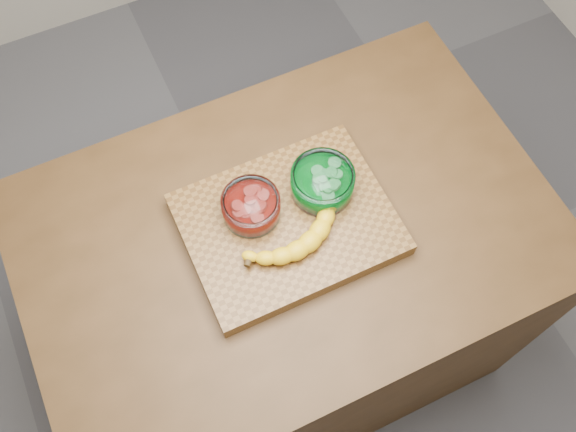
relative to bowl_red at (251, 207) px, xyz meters
name	(u,v)px	position (x,y,z in m)	size (l,w,h in m)	color
ground	(288,339)	(0.06, -0.05, -0.97)	(3.50, 3.50, 0.00)	#5B5A5F
counter	(288,296)	(0.06, -0.05, -0.52)	(1.20, 0.80, 0.90)	#472D15
cutting_board	(288,224)	(0.06, -0.05, -0.05)	(0.45, 0.35, 0.04)	brown
bowl_red	(251,207)	(0.00, 0.00, 0.00)	(0.13, 0.13, 0.06)	white
bowl_green	(322,182)	(0.17, -0.01, 0.00)	(0.14, 0.14, 0.07)	white
banana	(292,228)	(0.06, -0.08, -0.01)	(0.28, 0.17, 0.04)	yellow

